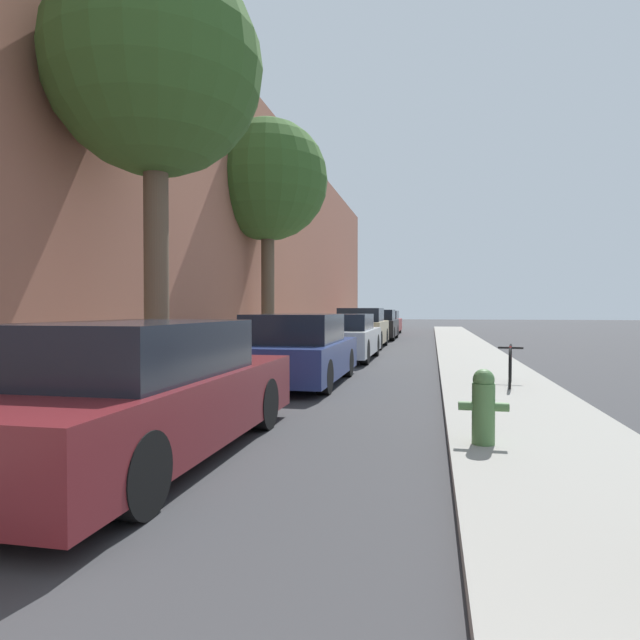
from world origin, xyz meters
TOP-DOWN VIEW (x-y plane):
  - ground_plane at (0.00, 16.00)m, footprint 120.00×120.00m
  - sidewalk_left at (-2.90, 16.00)m, footprint 2.00×52.00m
  - sidewalk_right at (2.90, 16.00)m, footprint 2.00×52.00m
  - building_facade_left at (-4.25, 16.00)m, footprint 0.70×52.00m
  - parked_car_maroon at (-1.01, 5.27)m, footprint 1.69×4.59m
  - parked_car_navy at (-0.85, 10.67)m, footprint 1.80×4.00m
  - parked_car_silver at (-0.79, 15.74)m, footprint 1.83×4.26m
  - parked_car_champagne at (-0.86, 20.69)m, footprint 1.73×3.96m
  - parked_car_black at (-0.78, 26.28)m, footprint 1.73×4.18m
  - parked_car_red at (-1.00, 31.55)m, footprint 1.87×4.58m
  - street_tree_near at (-2.46, 8.20)m, footprint 3.31×3.31m
  - street_tree_far at (-3.26, 16.58)m, footprint 3.72×3.72m
  - fire_hydrant at (2.23, 6.04)m, footprint 0.48×0.22m
  - bicycle at (3.08, 10.46)m, footprint 0.44×1.69m

SIDE VIEW (x-z plane):
  - ground_plane at x=0.00m, z-range 0.00..0.00m
  - sidewalk_left at x=-2.90m, z-range 0.00..0.12m
  - sidewalk_right at x=2.90m, z-range 0.00..0.12m
  - bicycle at x=3.08m, z-range 0.13..0.82m
  - fire_hydrant at x=2.23m, z-range 0.13..0.87m
  - parked_car_maroon at x=-1.01m, z-range -0.03..1.30m
  - parked_car_navy at x=-0.85m, z-range -0.04..1.32m
  - parked_car_silver at x=-0.79m, z-range -0.02..1.29m
  - parked_car_red at x=-1.00m, z-range -0.02..1.33m
  - parked_car_black at x=-0.78m, z-range -0.03..1.38m
  - parked_car_champagne at x=-0.86m, z-range -0.03..1.45m
  - building_facade_left at x=-4.25m, z-range 0.00..8.49m
  - street_tree_near at x=-2.46m, z-range 1.77..8.49m
  - street_tree_far at x=-3.26m, z-range 1.80..8.98m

